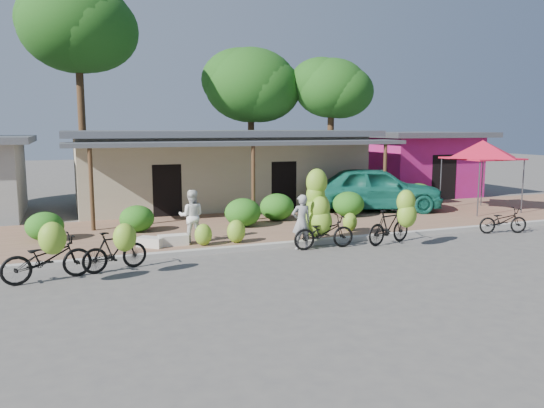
{
  "coord_description": "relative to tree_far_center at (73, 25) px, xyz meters",
  "views": [
    {
      "loc": [
        -6.32,
        -12.06,
        3.48
      ],
      "look_at": [
        -0.61,
        2.65,
        1.2
      ],
      "focal_mm": 35.0,
      "sensor_mm": 36.0,
      "label": 1
    }
  ],
  "objects": [
    {
      "name": "ground",
      "position": [
        5.69,
        -16.11,
        -8.38
      ],
      "size": [
        100.0,
        100.0,
        0.0
      ],
      "primitive_type": "plane",
      "color": "#4F4C49",
      "rests_on": "ground"
    },
    {
      "name": "sidewalk",
      "position": [
        5.69,
        -11.11,
        -8.32
      ],
      "size": [
        60.0,
        6.0,
        0.12
      ],
      "primitive_type": "cube",
      "color": "#92684E",
      "rests_on": "ground"
    },
    {
      "name": "curb",
      "position": [
        5.69,
        -14.11,
        -8.3
      ],
      "size": [
        60.0,
        0.25,
        0.15
      ],
      "primitive_type": "cube",
      "color": "#A8A399",
      "rests_on": "ground"
    },
    {
      "name": "shop_main",
      "position": [
        5.69,
        -5.18,
        -6.65
      ],
      "size": [
        13.0,
        8.5,
        3.35
      ],
      "color": "#BAAD8C",
      "rests_on": "ground"
    },
    {
      "name": "shop_pink",
      "position": [
        16.19,
        -5.12,
        -6.7
      ],
      "size": [
        6.0,
        6.0,
        3.25
      ],
      "color": "#B71C79",
      "rests_on": "ground"
    },
    {
      "name": "tree_far_center",
      "position": [
        0.0,
        0.0,
        0.0
      ],
      "size": [
        5.57,
        5.49,
        10.48
      ],
      "color": "#503020",
      "rests_on": "ground"
    },
    {
      "name": "tree_center_right",
      "position": [
        9.0,
        0.5,
        -2.46
      ],
      "size": [
        5.26,
        5.15,
        7.87
      ],
      "color": "#503020",
      "rests_on": "ground"
    },
    {
      "name": "tree_near_right",
      "position": [
        13.0,
        -1.5,
        -2.66
      ],
      "size": [
        4.25,
        4.05,
        7.31
      ],
      "color": "#503020",
      "rests_on": "ground"
    },
    {
      "name": "hedge_0",
      "position": [
        -1.34,
        -11.17,
        -7.82
      ],
      "size": [
        1.11,
        1.0,
        0.86
      ],
      "primitive_type": "ellipsoid",
      "color": "#1A6116",
      "rests_on": "sidewalk"
    },
    {
      "name": "hedge_1",
      "position": [
        1.41,
        -10.79,
        -7.82
      ],
      "size": [
        1.11,
        1.0,
        0.87
      ],
      "primitive_type": "ellipsoid",
      "color": "#1A6116",
      "rests_on": "sidewalk"
    },
    {
      "name": "hedge_2",
      "position": [
        4.9,
        -11.16,
        -7.77
      ],
      "size": [
        1.25,
        1.12,
        0.97
      ],
      "primitive_type": "ellipsoid",
      "color": "#1A6116",
      "rests_on": "sidewalk"
    },
    {
      "name": "hedge_3",
      "position": [
        6.45,
        -10.44,
        -7.76
      ],
      "size": [
        1.26,
        1.14,
        0.98
      ],
      "primitive_type": "ellipsoid",
      "color": "#1A6116",
      "rests_on": "sidewalk"
    },
    {
      "name": "hedge_4",
      "position": [
        9.29,
        -10.66,
        -7.78
      ],
      "size": [
        1.23,
        1.1,
        0.96
      ],
      "primitive_type": "ellipsoid",
      "color": "#1A6116",
      "rests_on": "sidewalk"
    },
    {
      "name": "hedge_5",
      "position": [
        12.83,
        -10.16,
        -7.71
      ],
      "size": [
        1.39,
        1.25,
        1.09
      ],
      "primitive_type": "ellipsoid",
      "color": "#1A6116",
      "rests_on": "sidewalk"
    },
    {
      "name": "red_canopy",
      "position": [
        15.01,
        -11.3,
        -5.76
      ],
      "size": [
        3.5,
        3.5,
        2.86
      ],
      "color": "#59595E",
      "rests_on": "sidewalk"
    },
    {
      "name": "bike_far_left",
      "position": [
        -1.14,
        -15.41,
        -7.78
      ],
      "size": [
        2.1,
        1.45,
        1.47
      ],
      "rotation": [
        0.0,
        0.0,
        1.81
      ],
      "color": "black",
      "rests_on": "ground"
    },
    {
      "name": "bike_left",
      "position": [
        0.4,
        -15.1,
        -7.8
      ],
      "size": [
        1.71,
        1.31,
        1.27
      ],
      "rotation": [
        0.0,
        0.0,
        1.86
      ],
      "color": "black",
      "rests_on": "ground"
    },
    {
      "name": "bike_center",
      "position": [
        6.21,
        -14.43,
        -7.5
      ],
      "size": [
        1.87,
        1.23,
        2.29
      ],
      "rotation": [
        0.0,
        0.0,
        1.53
      ],
      "color": "black",
      "rests_on": "ground"
    },
    {
      "name": "bike_right",
      "position": [
        8.37,
        -15.04,
        -7.66
      ],
      "size": [
        1.83,
        1.35,
        1.71
      ],
      "rotation": [
        0.0,
        0.0,
        1.84
      ],
      "color": "black",
      "rests_on": "ground"
    },
    {
      "name": "bike_far_right",
      "position": [
        12.76,
        -14.84,
        -7.95
      ],
      "size": [
        1.72,
        0.98,
        0.85
      ],
      "rotation": [
        0.0,
        0.0,
        1.3
      ],
      "color": "black",
      "rests_on": "ground"
    },
    {
      "name": "loose_banana_a",
      "position": [
        2.93,
        -13.55,
        -7.94
      ],
      "size": [
        0.51,
        0.43,
        0.63
      ],
      "primitive_type": "ellipsoid",
      "color": "#79B42D",
      "rests_on": "sidewalk"
    },
    {
      "name": "loose_banana_b",
      "position": [
        3.91,
        -13.56,
        -7.91
      ],
      "size": [
        0.55,
        0.47,
        0.69
      ],
      "primitive_type": "ellipsoid",
      "color": "#79B42D",
      "rests_on": "sidewalk"
    },
    {
      "name": "loose_banana_c",
      "position": [
        7.92,
        -13.2,
        -7.95
      ],
      "size": [
        0.49,
        0.41,
        0.61
      ],
      "primitive_type": "ellipsoid",
      "color": "#79B42D",
      "rests_on": "sidewalk"
    },
    {
      "name": "sack_near",
      "position": [
        2.12,
        -13.2,
        -8.11
      ],
      "size": [
        0.86,
        0.41,
        0.3
      ],
      "primitive_type": "cube",
      "rotation": [
        0.0,
        0.0,
        -0.02
      ],
      "color": "white",
      "rests_on": "sidewalk"
    },
    {
      "name": "sack_far",
      "position": [
        1.49,
        -13.19,
        -8.12
      ],
      "size": [
        0.82,
        0.78,
        0.28
      ],
      "primitive_type": "cube",
      "rotation": [
        0.0,
        0.0,
        -0.71
      ],
      "color": "white",
      "rests_on": "sidewalk"
    },
    {
      "name": "vendor",
      "position": [
        5.58,
        -14.52,
        -7.58
      ],
      "size": [
        0.6,
        0.42,
        1.59
      ],
      "primitive_type": "imported",
      "rotation": [
        0.0,
        0.0,
        3.08
      ],
      "color": "gray",
      "rests_on": "ground"
    },
    {
      "name": "bystander",
      "position": [
        2.73,
        -12.95,
        -7.48
      ],
      "size": [
        0.89,
        0.77,
        1.55
      ],
      "primitive_type": "imported",
      "rotation": [
        0.0,
        0.0,
        2.86
      ],
      "color": "white",
      "rests_on": "sidewalk"
    },
    {
      "name": "teal_van",
      "position": [
        11.05,
        -9.73,
        -7.35
      ],
      "size": [
        5.7,
        3.81,
        1.8
      ],
      "primitive_type": "imported",
      "rotation": [
        0.0,
        0.0,
        1.22
      ],
      "color": "#166755",
      "rests_on": "sidewalk"
    }
  ]
}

